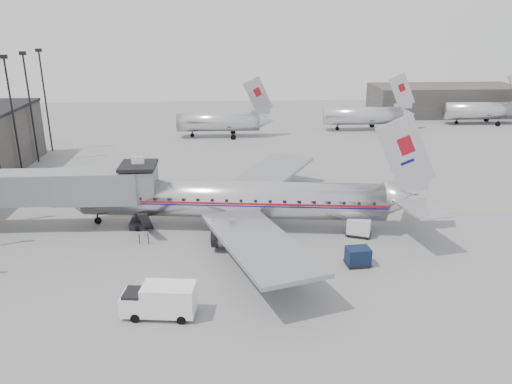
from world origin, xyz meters
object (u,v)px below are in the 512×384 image
(service_van, at_px, (160,300))
(ramp_worker, at_px, (238,220))
(airliner, at_px, (240,200))
(baggage_cart_navy, at_px, (358,256))
(baggage_cart_white, at_px, (359,226))

(service_van, distance_m, ramp_worker, 16.06)
(airliner, bearing_deg, ramp_worker, -160.47)
(baggage_cart_navy, distance_m, ramp_worker, 12.93)
(airliner, relative_size, baggage_cart_navy, 17.07)
(baggage_cart_navy, bearing_deg, airliner, 133.29)
(baggage_cart_navy, relative_size, baggage_cart_white, 0.79)
(airliner, xyz_separation_m, service_van, (-5.98, -15.05, -1.65))
(airliner, xyz_separation_m, baggage_cart_white, (11.14, -2.56, -1.98))
(service_van, height_order, baggage_cart_navy, service_van)
(service_van, distance_m, baggage_cart_navy, 16.87)
(service_van, relative_size, baggage_cart_navy, 2.46)
(baggage_cart_navy, xyz_separation_m, baggage_cart_white, (1.59, 5.92, 0.09))
(baggage_cart_white, height_order, ramp_worker, baggage_cart_white)
(baggage_cart_white, bearing_deg, baggage_cart_navy, -83.39)
(baggage_cart_white, bearing_deg, service_van, -122.28)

